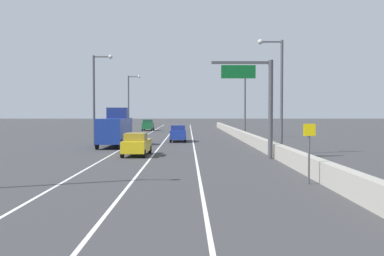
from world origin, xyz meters
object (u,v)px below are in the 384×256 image
(lamp_post_left_mid, at_px, (96,93))
(lamp_post_right_second, at_px, (278,88))
(overhead_sign_gantry, at_px, (261,97))
(lamp_post_left_far, at_px, (130,100))
(car_yellow_2, at_px, (137,144))
(lamp_post_right_third, at_px, (243,97))
(speed_advisory_sign, at_px, (309,149))
(car_blue_0, at_px, (178,133))
(car_green_1, at_px, (148,125))
(box_truck, at_px, (115,129))

(lamp_post_left_mid, bearing_deg, lamp_post_right_second, -31.61)
(overhead_sign_gantry, relative_size, lamp_post_right_second, 0.78)
(lamp_post_left_mid, relative_size, lamp_post_left_far, 1.00)
(lamp_post_left_far, height_order, car_yellow_2, lamp_post_left_far)
(lamp_post_right_second, distance_m, lamp_post_right_third, 23.26)
(speed_advisory_sign, height_order, lamp_post_right_third, lamp_post_right_third)
(car_blue_0, xyz_separation_m, car_yellow_2, (-3.02, -17.46, -0.05))
(car_blue_0, bearing_deg, car_yellow_2, -99.80)
(lamp_post_left_far, xyz_separation_m, car_green_1, (2.18, 9.21, -4.50))
(lamp_post_right_third, relative_size, car_yellow_2, 2.00)
(car_yellow_2, bearing_deg, lamp_post_left_mid, 115.37)
(car_blue_0, bearing_deg, lamp_post_left_far, 110.97)
(lamp_post_right_third, height_order, lamp_post_left_far, same)
(lamp_post_left_mid, distance_m, car_yellow_2, 13.78)
(lamp_post_left_far, bearing_deg, car_yellow_2, -82.13)
(speed_advisory_sign, height_order, box_truck, box_truck)
(box_truck, bearing_deg, speed_advisory_sign, -61.20)
(speed_advisory_sign, height_order, lamp_post_right_second, lamp_post_right_second)
(lamp_post_left_far, bearing_deg, box_truck, -85.75)
(lamp_post_right_second, xyz_separation_m, lamp_post_right_third, (-0.16, 23.26, 0.00))
(speed_advisory_sign, xyz_separation_m, car_green_1, (-13.46, 63.56, -0.72))
(lamp_post_left_mid, bearing_deg, lamp_post_right_third, 36.32)
(overhead_sign_gantry, bearing_deg, box_truck, 136.88)
(lamp_post_left_mid, height_order, box_truck, lamp_post_left_mid)
(lamp_post_left_far, height_order, car_blue_0, lamp_post_left_far)
(lamp_post_left_mid, relative_size, box_truck, 1.15)
(lamp_post_right_second, relative_size, lamp_post_left_far, 1.00)
(overhead_sign_gantry, relative_size, box_truck, 0.90)
(lamp_post_right_third, bearing_deg, car_green_1, 121.27)
(overhead_sign_gantry, xyz_separation_m, car_blue_0, (-6.70, 19.92, -3.74))
(speed_advisory_sign, height_order, lamp_post_left_mid, lamp_post_left_mid)
(lamp_post_right_third, height_order, car_yellow_2, lamp_post_right_third)
(lamp_post_left_far, relative_size, box_truck, 1.15)
(car_green_1, bearing_deg, lamp_post_right_second, -72.52)
(lamp_post_right_second, distance_m, car_blue_0, 19.12)
(overhead_sign_gantry, bearing_deg, lamp_post_left_far, 109.85)
(lamp_post_right_third, distance_m, lamp_post_left_mid, 21.28)
(car_green_1, bearing_deg, lamp_post_left_mid, -93.49)
(overhead_sign_gantry, xyz_separation_m, car_yellow_2, (-9.72, 2.46, -3.79))
(lamp_post_right_second, height_order, car_green_1, lamp_post_right_second)
(lamp_post_right_third, bearing_deg, lamp_post_right_second, -89.60)
(lamp_post_right_second, bearing_deg, box_truck, 150.14)
(lamp_post_right_second, bearing_deg, lamp_post_left_mid, 148.39)
(overhead_sign_gantry, relative_size, lamp_post_right_third, 0.78)
(overhead_sign_gantry, height_order, speed_advisory_sign, overhead_sign_gantry)
(speed_advisory_sign, relative_size, box_truck, 0.36)
(overhead_sign_gantry, xyz_separation_m, lamp_post_left_far, (-15.20, 42.09, 0.82))
(speed_advisory_sign, height_order, car_yellow_2, speed_advisory_sign)
(overhead_sign_gantry, height_order, lamp_post_right_second, lamp_post_right_second)
(car_green_1, relative_size, box_truck, 0.50)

